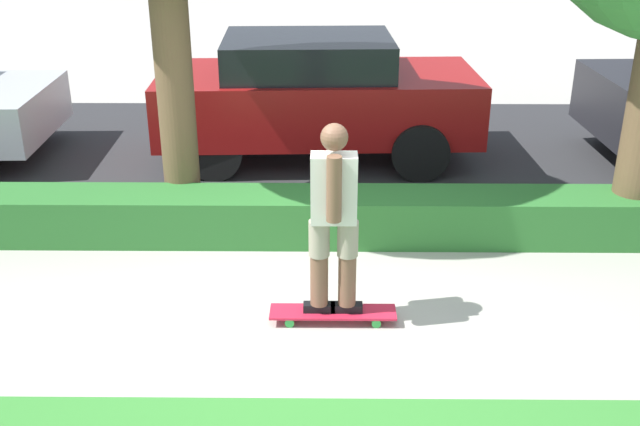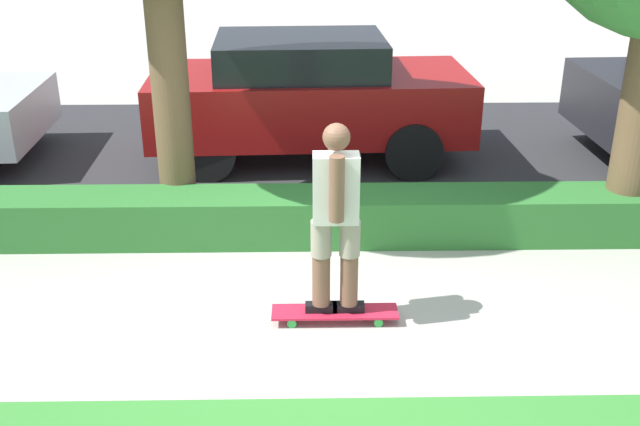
% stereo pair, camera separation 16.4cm
% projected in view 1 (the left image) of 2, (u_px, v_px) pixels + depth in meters
% --- Properties ---
extents(ground_plane, '(60.00, 60.00, 0.00)m').
position_uv_depth(ground_plane, '(310.00, 323.00, 6.16)').
color(ground_plane, '#ADA89E').
extents(street_asphalt, '(18.13, 5.00, 0.01)m').
position_uv_depth(street_asphalt, '(317.00, 154.00, 10.00)').
color(street_asphalt, '#2D2D30').
rests_on(street_asphalt, ground_plane).
extents(hedge_row, '(18.13, 0.60, 0.49)m').
position_uv_depth(hedge_row, '(314.00, 217.00, 7.52)').
color(hedge_row, '#2D702D').
rests_on(hedge_row, ground_plane).
extents(skateboard, '(1.04, 0.24, 0.10)m').
position_uv_depth(skateboard, '(333.00, 313.00, 6.15)').
color(skateboard, red).
rests_on(skateboard, ground_plane).
extents(skater_person, '(0.49, 0.41, 1.60)m').
position_uv_depth(skater_person, '(334.00, 216.00, 5.80)').
color(skater_person, black).
rests_on(skater_person, skateboard).
extents(parked_car_middle, '(4.09, 1.95, 1.57)m').
position_uv_depth(parked_car_middle, '(316.00, 95.00, 9.57)').
color(parked_car_middle, maroon).
rests_on(parked_car_middle, ground_plane).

